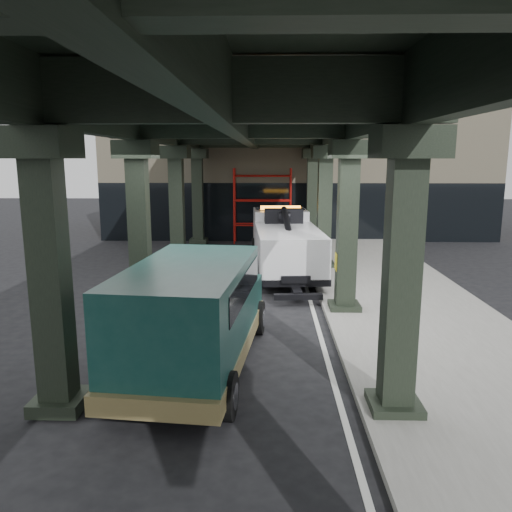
# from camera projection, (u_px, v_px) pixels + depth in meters

# --- Properties ---
(ground) EXTENTS (90.00, 90.00, 0.00)m
(ground) POSITION_uv_depth(u_px,v_px,m) (255.00, 336.00, 12.89)
(ground) COLOR black
(ground) RESTS_ON ground
(sidewalk) EXTENTS (5.00, 40.00, 0.15)m
(sidewalk) POSITION_uv_depth(u_px,v_px,m) (409.00, 311.00, 14.72)
(sidewalk) COLOR gray
(sidewalk) RESTS_ON ground
(lane_stripe) EXTENTS (0.12, 38.00, 0.01)m
(lane_stripe) POSITION_uv_depth(u_px,v_px,m) (314.00, 313.00, 14.80)
(lane_stripe) COLOR silver
(lane_stripe) RESTS_ON ground
(viaduct) EXTENTS (7.40, 32.00, 6.40)m
(viaduct) POSITION_uv_depth(u_px,v_px,m) (242.00, 123.00, 13.81)
(viaduct) COLOR black
(viaduct) RESTS_ON ground
(building) EXTENTS (22.00, 10.00, 8.00)m
(building) POSITION_uv_depth(u_px,v_px,m) (295.00, 167.00, 31.69)
(building) COLOR #C6B793
(building) RESTS_ON ground
(scaffolding) EXTENTS (3.08, 0.88, 4.00)m
(scaffolding) POSITION_uv_depth(u_px,v_px,m) (262.00, 204.00, 26.85)
(scaffolding) COLOR red
(scaffolding) RESTS_ON ground
(tow_truck) EXTENTS (2.80, 8.18, 2.64)m
(tow_truck) POSITION_uv_depth(u_px,v_px,m) (284.00, 241.00, 19.88)
(tow_truck) COLOR black
(tow_truck) RESTS_ON ground
(towed_van) EXTENTS (2.89, 6.16, 2.42)m
(towed_van) POSITION_uv_depth(u_px,v_px,m) (194.00, 313.00, 10.50)
(towed_van) COLOR #103B36
(towed_van) RESTS_ON ground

